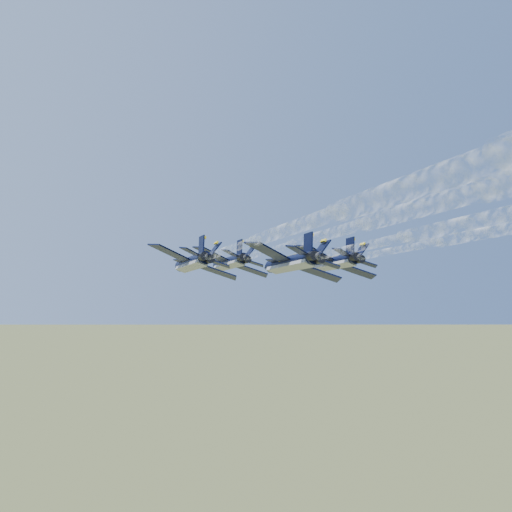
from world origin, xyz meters
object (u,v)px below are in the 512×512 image
jet_left (192,262)px  jet_slot (290,262)px  jet_lead (229,262)px  jet_right (332,262)px

jet_left → jet_slot: (7.01, -16.68, 0.00)m
jet_slot → jet_left: bearing=126.3°
jet_lead → jet_right: (9.15, -18.62, 0.00)m
jet_lead → jet_left: (-13.84, -11.67, 0.00)m
jet_left → jet_slot: same height
jet_lead → jet_left: bearing=-126.3°
jet_lead → jet_right: 20.74m
jet_left → jet_right: size_ratio=1.00×
jet_lead → jet_left: same height
jet_slot → jet_lead: bearing=90.0°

